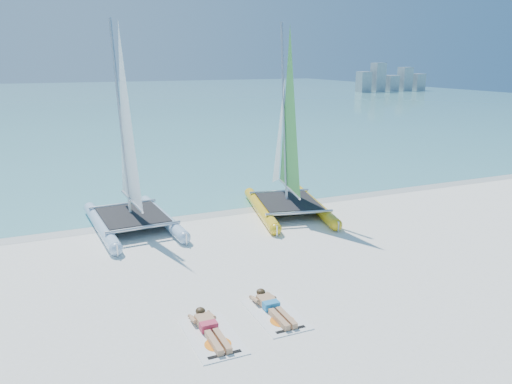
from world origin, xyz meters
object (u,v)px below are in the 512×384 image
Objects in this scene: catamaran_yellow at (286,151)px; catamaran_blue at (128,166)px; towel_b at (275,314)px; sunbather_b at (272,306)px; sunbather_a at (209,327)px; towel_a at (212,336)px.

catamaran_blue is at bearing -169.82° from catamaran_yellow.
towel_b is (-4.00, -7.40, -2.27)m from catamaran_yellow.
catamaran_yellow is 3.92× the size of towel_b.
sunbather_a is at bearing -169.26° from sunbather_b.
sunbather_a is at bearing -91.47° from catamaran_blue.
catamaran_blue is at bearing 104.06° from sunbather_b.
catamaran_blue reaches higher than catamaran_yellow.
towel_a is at bearing -162.91° from sunbather_b.
sunbather_b is (1.63, 0.50, 0.11)m from towel_a.
catamaran_yellow is 9.64m from sunbather_a.
towel_a is 1.66m from towel_b.
towel_a is 1.71m from sunbather_b.
sunbather_b is (-4.00, -7.21, -2.16)m from catamaran_yellow.
sunbather_b is at bearing -79.14° from catamaran_blue.
catamaran_yellow is 8.72m from towel_b.
sunbather_a reaches higher than towel_a.
towel_b is at bearing -105.88° from catamaran_yellow.
towel_b is 1.07× the size of sunbather_b.
towel_b is at bearing 10.74° from towel_a.
catamaran_yellow is (5.86, -0.24, 0.12)m from catamaran_blue.
catamaran_blue is 1.00× the size of catamaran_yellow.
sunbather_b is (1.86, -7.45, -2.05)m from catamaran_blue.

